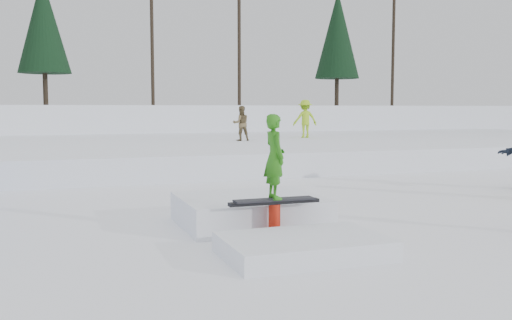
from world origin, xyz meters
name	(u,v)px	position (x,y,z in m)	size (l,w,h in m)	color
ground	(267,231)	(0.00, 0.00, 0.00)	(120.00, 120.00, 0.00)	white
snow_berm	(110,124)	(0.00, 30.00, 1.20)	(60.00, 14.00, 2.40)	white
snow_midrise	(140,149)	(0.00, 16.00, 0.40)	(50.00, 18.00, 0.80)	white
treeline	(205,30)	(6.18, 28.28, 7.45)	(40.24, 4.22, 10.50)	black
walker_olive	(241,123)	(4.14, 14.20, 1.56)	(0.74, 0.58, 1.52)	brown
walker_ygreen	(305,119)	(7.86, 15.65, 1.71)	(1.18, 0.68, 1.83)	#9BD01D
jib_rail_feature	(263,215)	(-0.12, -0.09, 0.30)	(2.60, 4.40, 2.11)	white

